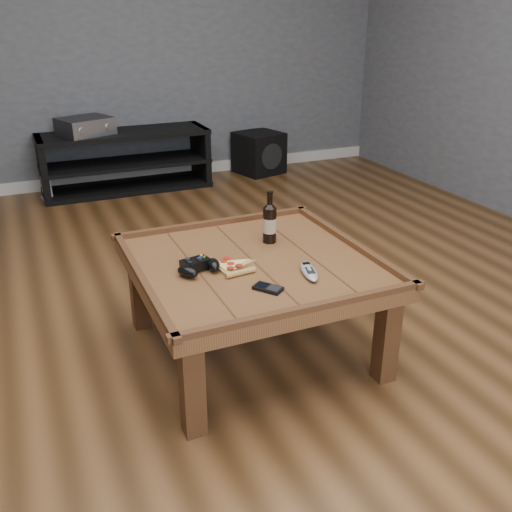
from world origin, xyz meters
name	(u,v)px	position (x,y,z in m)	size (l,w,h in m)	color
ground	(253,350)	(0.00, 0.00, 0.00)	(6.00, 6.00, 0.00)	#402712
wall_back	(107,20)	(0.00, 3.00, 1.35)	(5.00, 0.04, 2.70)	#484A4F
baseboard	(122,177)	(0.00, 2.99, 0.05)	(5.00, 0.02, 0.10)	silver
coffee_table	(253,273)	(0.00, 0.00, 0.39)	(1.03, 1.03, 0.48)	brown
media_console	(126,161)	(0.00, 2.75, 0.25)	(1.40, 0.45, 0.50)	black
beer_bottle	(270,222)	(0.16, 0.17, 0.55)	(0.06, 0.06, 0.24)	black
game_controller	(199,266)	(-0.25, -0.01, 0.48)	(0.20, 0.16, 0.06)	black
pizza_slice	(232,267)	(-0.11, -0.03, 0.46)	(0.17, 0.25, 0.02)	tan
smartphone	(268,288)	(-0.05, -0.27, 0.46)	(0.11, 0.13, 0.02)	black
remote_control	(309,271)	(0.16, -0.21, 0.46)	(0.10, 0.20, 0.03)	#A1A6AE
av_receiver	(85,126)	(-0.30, 2.75, 0.57)	(0.48, 0.44, 0.14)	black
subwoofer	(259,153)	(1.26, 2.80, 0.19)	(0.46, 0.46, 0.38)	black
game_console	(47,188)	(-0.66, 2.72, 0.10)	(0.12, 0.19, 0.22)	slate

